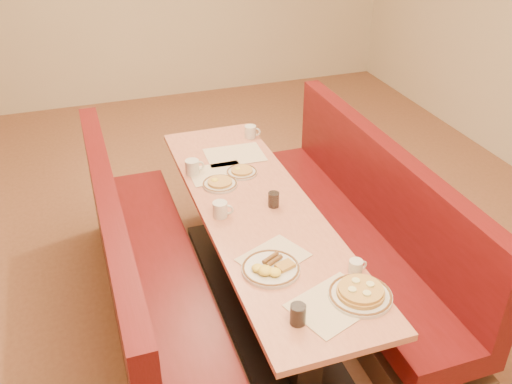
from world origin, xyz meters
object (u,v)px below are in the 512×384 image
object	(u,v)px
coffee_mug_b	(221,209)
soda_tumbler_mid	(274,200)
eggs_plate	(271,268)
pancake_plate	(360,293)
diner_table	(258,257)
coffee_mug_d	(193,167)
coffee_mug_c	(251,131)
coffee_mug_a	(356,267)
booth_right	(358,238)
booth_left	(147,282)
soda_tumbler_near	(298,315)

from	to	relation	value
coffee_mug_b	soda_tumbler_mid	xyz separation A→B (m)	(0.34, 0.00, -0.00)
eggs_plate	pancake_plate	bearing A→B (deg)	-43.95
eggs_plate	soda_tumbler_mid	bearing A→B (deg)	68.25
soda_tumbler_mid	diner_table	bearing A→B (deg)	-178.72
coffee_mug_d	soda_tumbler_mid	bearing A→B (deg)	-55.81
eggs_plate	coffee_mug_c	world-z (taller)	coffee_mug_c
coffee_mug_a	soda_tumbler_mid	world-z (taller)	soda_tumbler_mid
diner_table	soda_tumbler_mid	world-z (taller)	soda_tumbler_mid
booth_right	coffee_mug_a	size ratio (longest dim) A/B	23.87
pancake_plate	coffee_mug_d	world-z (taller)	coffee_mug_d
diner_table	coffee_mug_d	distance (m)	0.77
booth_right	soda_tumbler_mid	size ratio (longest dim) A/B	26.01
pancake_plate	coffee_mug_a	distance (m)	0.19
booth_right	soda_tumbler_mid	world-z (taller)	booth_right
booth_left	coffee_mug_d	xyz separation A→B (m)	(0.46, 0.57, 0.44)
eggs_plate	coffee_mug_d	bearing A→B (deg)	96.83
coffee_mug_c	booth_left	bearing A→B (deg)	-111.50
eggs_plate	soda_tumbler_mid	world-z (taller)	soda_tumbler_mid
eggs_plate	soda_tumbler_near	xyz separation A→B (m)	(-0.01, -0.40, 0.03)
soda_tumbler_mid	pancake_plate	bearing A→B (deg)	-83.16
soda_tumbler_near	soda_tumbler_mid	xyz separation A→B (m)	(0.25, 1.00, -0.00)
diner_table	coffee_mug_c	bearing A→B (deg)	74.09
eggs_plate	soda_tumbler_near	distance (m)	0.40
coffee_mug_a	soda_tumbler_near	xyz separation A→B (m)	(-0.43, -0.24, 0.01)
diner_table	eggs_plate	size ratio (longest dim) A/B	8.01
pancake_plate	eggs_plate	distance (m)	0.49
pancake_plate	coffee_mug_c	size ratio (longest dim) A/B	2.64
coffee_mug_b	coffee_mug_d	size ratio (longest dim) A/B	0.92
booth_right	pancake_plate	size ratio (longest dim) A/B	7.82
coffee_mug_a	coffee_mug_d	xyz separation A→B (m)	(-0.56, 1.33, 0.01)
booth_left	coffee_mug_c	size ratio (longest dim) A/B	20.65
coffee_mug_a	coffee_mug_d	world-z (taller)	coffee_mug_d
diner_table	pancake_plate	size ratio (longest dim) A/B	7.82
diner_table	eggs_plate	bearing A→B (deg)	-102.85
diner_table	coffee_mug_d	xyz separation A→B (m)	(-0.28, 0.57, 0.43)
diner_table	soda_tumbler_mid	distance (m)	0.44
pancake_plate	eggs_plate	xyz separation A→B (m)	(-0.35, 0.34, -0.01)
eggs_plate	coffee_mug_c	distance (m)	1.64
eggs_plate	coffee_mug_d	world-z (taller)	coffee_mug_d
booth_left	eggs_plate	world-z (taller)	booth_left
eggs_plate	coffee_mug_b	world-z (taller)	coffee_mug_b
booth_right	pancake_plate	distance (m)	1.14
pancake_plate	coffee_mug_d	distance (m)	1.59
diner_table	coffee_mug_d	bearing A→B (deg)	115.66
booth_left	coffee_mug_c	bearing A→B (deg)	44.40
booth_left	booth_right	bearing A→B (deg)	0.00
pancake_plate	soda_tumbler_mid	world-z (taller)	soda_tumbler_mid
coffee_mug_d	booth_left	bearing A→B (deg)	-127.77
coffee_mug_b	soda_tumbler_near	distance (m)	1.00
pancake_plate	eggs_plate	size ratio (longest dim) A/B	1.02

